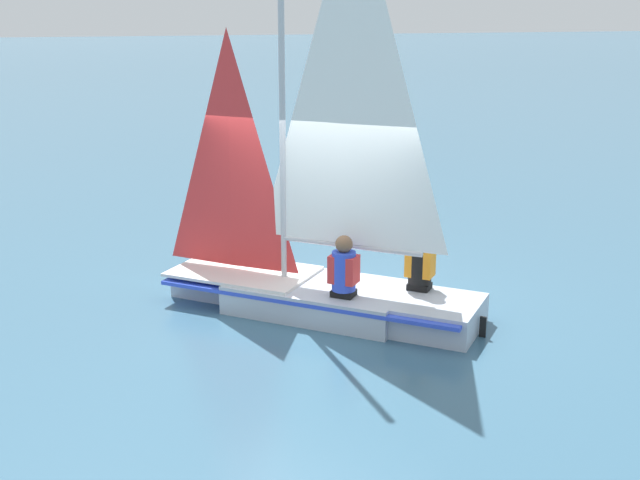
# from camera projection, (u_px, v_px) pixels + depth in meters

# --- Properties ---
(ground_plane) EXTENTS (260.00, 260.00, 0.00)m
(ground_plane) POSITION_uv_depth(u_px,v_px,m) (320.00, 311.00, 10.61)
(ground_plane) COLOR #38607A
(sailboat_main) EXTENTS (3.83, 3.83, 5.41)m
(sailboat_main) POSITION_uv_depth(u_px,v_px,m) (320.00, 253.00, 10.40)
(sailboat_main) COLOR #B2BCCC
(sailboat_main) RESTS_ON ground_plane
(sailor_helm) EXTENTS (0.42, 0.42, 1.16)m
(sailor_helm) POSITION_uv_depth(u_px,v_px,m) (344.00, 277.00, 10.00)
(sailor_helm) COLOR black
(sailor_helm) RESTS_ON ground_plane
(sailor_crew) EXTENTS (0.42, 0.42, 1.16)m
(sailor_crew) POSITION_uv_depth(u_px,v_px,m) (420.00, 270.00, 10.24)
(sailor_crew) COLOR black
(sailor_crew) RESTS_ON ground_plane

